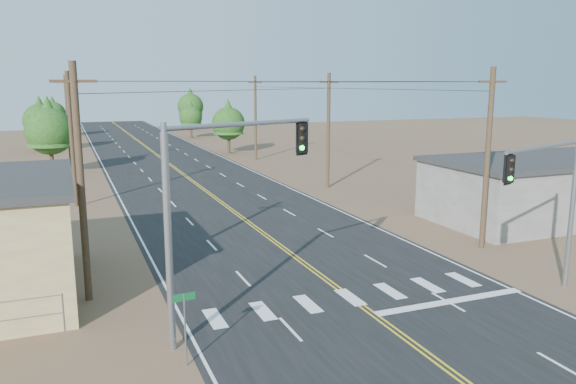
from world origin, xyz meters
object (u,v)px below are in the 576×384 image
building_right (543,190)px  signal_mast_right (556,191)px  signal_mast_left (214,192)px  street_sign (185,318)px

building_right → signal_mast_right: bearing=-134.9°
building_right → signal_mast_left: size_ratio=1.90×
street_sign → signal_mast_left: bearing=47.8°
signal_mast_right → street_sign: (-15.81, -0.26, -2.98)m
signal_mast_left → signal_mast_right: signal_mast_left is taller
building_right → street_sign: building_right is taller
signal_mast_left → signal_mast_right: 14.33m
street_sign → building_right: bearing=18.5°
signal_mast_right → signal_mast_left: bearing=153.7°
signal_mast_left → street_sign: bearing=-149.2°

